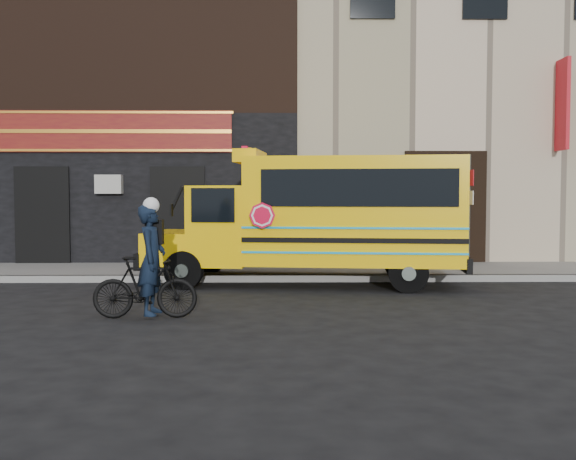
# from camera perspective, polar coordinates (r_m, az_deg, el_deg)

# --- Properties ---
(ground) EXTENTS (120.00, 120.00, 0.00)m
(ground) POSITION_cam_1_polar(r_m,az_deg,el_deg) (11.96, 1.60, -6.27)
(ground) COLOR black
(ground) RESTS_ON ground
(curb) EXTENTS (40.00, 0.20, 0.15)m
(curb) POSITION_cam_1_polar(r_m,az_deg,el_deg) (14.52, 1.16, -4.33)
(curb) COLOR gray
(curb) RESTS_ON ground
(sidewalk) EXTENTS (40.00, 3.00, 0.15)m
(sidewalk) POSITION_cam_1_polar(r_m,az_deg,el_deg) (16.01, 0.97, -3.64)
(sidewalk) COLOR slate
(sidewalk) RESTS_ON ground
(building) EXTENTS (20.00, 10.70, 12.00)m
(building) POSITION_cam_1_polar(r_m,az_deg,el_deg) (22.65, 0.34, 13.68)
(building) COLOR #C8B196
(building) RESTS_ON sidewalk
(school_bus) EXTENTS (7.11, 2.94, 2.92)m
(school_bus) POSITION_cam_1_polar(r_m,az_deg,el_deg) (13.91, 3.08, 1.27)
(school_bus) COLOR black
(school_bus) RESTS_ON ground
(sign_pole) EXTENTS (0.07, 0.25, 2.89)m
(sign_pole) POSITION_cam_1_polar(r_m,az_deg,el_deg) (15.27, 15.81, 1.68)
(sign_pole) COLOR #3D443F
(sign_pole) RESTS_ON ground
(bicycle) EXTENTS (1.65, 0.53, 0.98)m
(bicycle) POSITION_cam_1_polar(r_m,az_deg,el_deg) (10.40, -12.60, -5.00)
(bicycle) COLOR black
(bicycle) RESTS_ON ground
(cyclist) EXTENTS (0.45, 0.66, 1.76)m
(cyclist) POSITION_cam_1_polar(r_m,az_deg,el_deg) (10.40, -12.01, -2.86)
(cyclist) COLOR black
(cyclist) RESTS_ON ground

